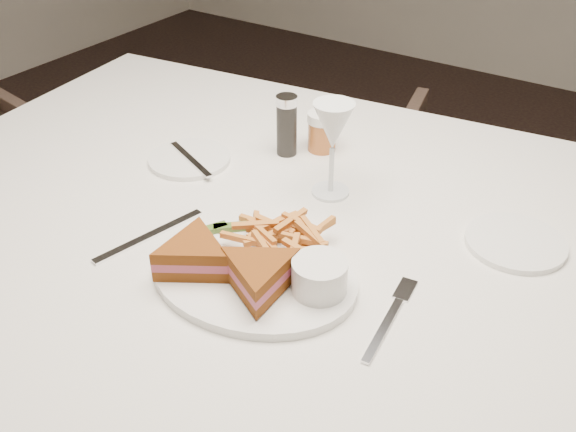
% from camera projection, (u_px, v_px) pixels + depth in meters
% --- Properties ---
extents(ground, '(5.00, 5.00, 0.00)m').
position_uv_depth(ground, '(284.00, 378.00, 1.77)').
color(ground, black).
rests_on(ground, ground).
extents(table, '(1.69, 1.23, 0.75)m').
position_uv_depth(table, '(302.00, 379.00, 1.29)').
color(table, silver).
rests_on(table, ground).
extents(chair_far, '(0.70, 0.68, 0.62)m').
position_uv_depth(chair_far, '(488.00, 209.00, 1.92)').
color(chair_far, '#46342B').
rests_on(chair_far, ground).
extents(table_setting, '(0.78, 0.59, 0.18)m').
position_uv_depth(table_setting, '(279.00, 225.00, 1.01)').
color(table_setting, white).
rests_on(table_setting, table).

